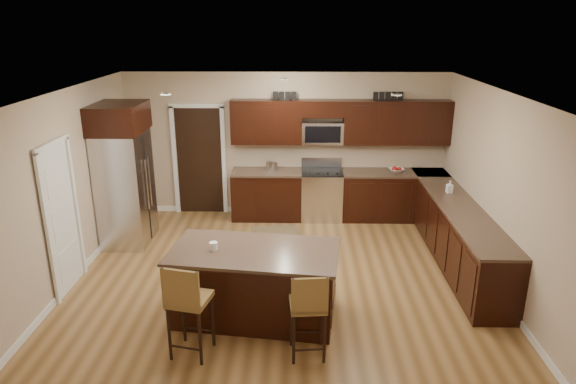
{
  "coord_description": "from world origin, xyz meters",
  "views": [
    {
      "loc": [
        0.23,
        -6.7,
        3.62
      ],
      "look_at": [
        0.09,
        0.4,
        1.21
      ],
      "focal_mm": 32.0,
      "sensor_mm": 36.0,
      "label": 1
    }
  ],
  "objects_px": {
    "range": "(321,194)",
    "island": "(255,286)",
    "stool_left": "(187,300)",
    "refrigerator": "(124,174)",
    "stool_right": "(308,306)"
  },
  "relations": [
    {
      "from": "range",
      "to": "island",
      "type": "distance_m",
      "value": 3.57
    },
    {
      "from": "island",
      "to": "stool_left",
      "type": "bearing_deg",
      "value": -120.96
    },
    {
      "from": "island",
      "to": "refrigerator",
      "type": "xyz_separation_m",
      "value": [
        -2.32,
        2.28,
        0.77
      ]
    },
    {
      "from": "stool_left",
      "to": "refrigerator",
      "type": "distance_m",
      "value": 3.57
    },
    {
      "from": "range",
      "to": "stool_left",
      "type": "height_order",
      "value": "stool_left"
    },
    {
      "from": "range",
      "to": "island",
      "type": "bearing_deg",
      "value": -105.9
    },
    {
      "from": "island",
      "to": "stool_right",
      "type": "relative_size",
      "value": 2.07
    },
    {
      "from": "refrigerator",
      "to": "range",
      "type": "bearing_deg",
      "value": 19.31
    },
    {
      "from": "range",
      "to": "stool_left",
      "type": "relative_size",
      "value": 0.97
    },
    {
      "from": "stool_right",
      "to": "refrigerator",
      "type": "bearing_deg",
      "value": 128.48
    },
    {
      "from": "island",
      "to": "refrigerator",
      "type": "height_order",
      "value": "refrigerator"
    },
    {
      "from": "island",
      "to": "stool_left",
      "type": "xyz_separation_m",
      "value": [
        -0.67,
        -0.85,
        0.28
      ]
    },
    {
      "from": "stool_left",
      "to": "island",
      "type": "bearing_deg",
      "value": 64.53
    },
    {
      "from": "stool_right",
      "to": "island",
      "type": "bearing_deg",
      "value": 122.66
    },
    {
      "from": "island",
      "to": "stool_right",
      "type": "height_order",
      "value": "stool_right"
    }
  ]
}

